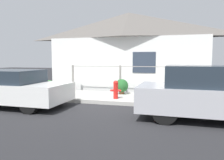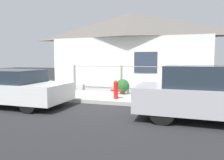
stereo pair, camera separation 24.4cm
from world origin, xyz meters
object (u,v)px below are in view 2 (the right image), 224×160
Objects in this scene: car_left at (12,88)px; potted_plant_by_fence at (51,85)px; car_right at (212,94)px; potted_plant_near_hydrant at (123,86)px; fire_hydrant at (116,89)px.

car_left reaches higher than potted_plant_by_fence.
car_left is 0.97× the size of car_right.
car_right is 4.35m from potted_plant_near_hydrant.
potted_plant_near_hydrant is at bearing -0.27° from potted_plant_by_fence.
potted_plant_near_hydrant reaches higher than potted_plant_by_fence.
potted_plant_by_fence is (-3.64, 0.02, -0.08)m from potted_plant_near_hydrant.
fire_hydrant is at bearing 26.02° from car_left.
car_right reaches higher than potted_plant_near_hydrant.
fire_hydrant is at bearing -18.10° from potted_plant_by_fence.
car_left reaches higher than potted_plant_near_hydrant.
fire_hydrant is (3.43, 1.68, -0.14)m from car_left.
car_right is (6.64, 0.00, 0.09)m from car_left.
car_right reaches higher than car_left.
fire_hydrant is (-3.22, 1.68, -0.23)m from car_right.
car_right is 5.83× the size of fire_hydrant.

